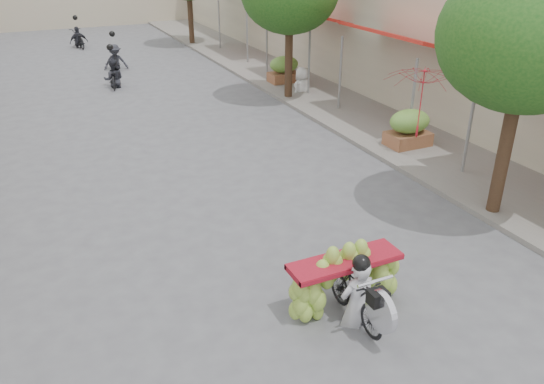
# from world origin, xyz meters

# --- Properties ---
(sidewalk_right) EXTENTS (4.00, 60.00, 0.12)m
(sidewalk_right) POSITION_xyz_m (7.00, 15.00, 0.06)
(sidewalk_right) COLOR slate
(sidewalk_right) RESTS_ON ground
(shophouse_row_right) EXTENTS (9.77, 40.00, 6.00)m
(shophouse_row_right) POSITION_xyz_m (11.99, 14.00, 3.00)
(shophouse_row_right) COLOR #C0B79F
(shophouse_row_right) RESTS_ON ground
(street_tree_near) EXTENTS (3.40, 3.40, 5.25)m
(street_tree_near) POSITION_xyz_m (5.40, 4.00, 3.78)
(street_tree_near) COLOR #3A2719
(street_tree_near) RESTS_ON ground
(produce_crate_mid) EXTENTS (1.20, 0.88, 1.16)m
(produce_crate_mid) POSITION_xyz_m (6.20, 8.00, 0.71)
(produce_crate_mid) COLOR brown
(produce_crate_mid) RESTS_ON ground
(produce_crate_far) EXTENTS (1.20, 0.88, 1.16)m
(produce_crate_far) POSITION_xyz_m (6.20, 16.00, 0.71)
(produce_crate_far) COLOR brown
(produce_crate_far) RESTS_ON ground
(banana_motorbike) EXTENTS (2.20, 1.74, 2.08)m
(banana_motorbike) POSITION_xyz_m (0.73, 2.43, 0.70)
(banana_motorbike) COLOR black
(banana_motorbike) RESTS_ON ground
(market_umbrella) EXTENTS (2.29, 2.29, 1.90)m
(market_umbrella) POSITION_xyz_m (5.86, 7.21, 2.55)
(market_umbrella) COLOR #B21724
(market_umbrella) RESTS_ON ground
(pedestrian) EXTENTS (1.03, 0.82, 1.82)m
(pedestrian) POSITION_xyz_m (6.23, 14.49, 1.03)
(pedestrian) COLOR white
(pedestrian) RESTS_ON ground
(bg_motorbike_a) EXTENTS (0.89, 1.64, 1.95)m
(bg_motorbike_a) POSITION_xyz_m (-0.15, 18.52, 0.75)
(bg_motorbike_a) COLOR black
(bg_motorbike_a) RESTS_ON ground
(bg_motorbike_b) EXTENTS (1.12, 1.63, 1.95)m
(bg_motorbike_b) POSITION_xyz_m (0.47, 21.69, 0.86)
(bg_motorbike_b) COLOR black
(bg_motorbike_b) RESTS_ON ground
(bg_motorbike_c) EXTENTS (1.04, 1.75, 1.95)m
(bg_motorbike_c) POSITION_xyz_m (-0.41, 27.79, 0.79)
(bg_motorbike_c) COLOR black
(bg_motorbike_c) RESTS_ON ground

